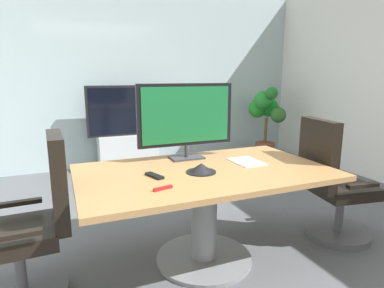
{
  "coord_description": "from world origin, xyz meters",
  "views": [
    {
      "loc": [
        -0.92,
        -2.16,
        1.44
      ],
      "look_at": [
        0.07,
        0.23,
        0.9
      ],
      "focal_mm": 30.32,
      "sensor_mm": 36.0,
      "label": 1
    }
  ],
  "objects_px": {
    "office_chair_left": "(33,233)",
    "wall_display_unit": "(128,142)",
    "conference_table": "(204,194)",
    "tv_monitor": "(186,117)",
    "conference_phone": "(201,168)",
    "remote_control": "(154,176)",
    "office_chair_right": "(332,190)",
    "potted_plant": "(267,116)"
  },
  "relations": [
    {
      "from": "tv_monitor",
      "to": "conference_phone",
      "type": "relative_size",
      "value": 3.82
    },
    {
      "from": "office_chair_left",
      "to": "conference_phone",
      "type": "bearing_deg",
      "value": 83.96
    },
    {
      "from": "conference_table",
      "to": "potted_plant",
      "type": "bearing_deg",
      "value": 47.21
    },
    {
      "from": "conference_table",
      "to": "office_chair_right",
      "type": "bearing_deg",
      "value": -4.97
    },
    {
      "from": "wall_display_unit",
      "to": "potted_plant",
      "type": "distance_m",
      "value": 2.42
    },
    {
      "from": "office_chair_right",
      "to": "tv_monitor",
      "type": "distance_m",
      "value": 1.45
    },
    {
      "from": "potted_plant",
      "to": "office_chair_left",
      "type": "bearing_deg",
      "value": -144.6
    },
    {
      "from": "wall_display_unit",
      "to": "conference_phone",
      "type": "height_order",
      "value": "wall_display_unit"
    },
    {
      "from": "office_chair_left",
      "to": "conference_phone",
      "type": "height_order",
      "value": "office_chair_left"
    },
    {
      "from": "wall_display_unit",
      "to": "potted_plant",
      "type": "bearing_deg",
      "value": -6.13
    },
    {
      "from": "conference_table",
      "to": "potted_plant",
      "type": "distance_m",
      "value": 3.48
    },
    {
      "from": "office_chair_right",
      "to": "tv_monitor",
      "type": "relative_size",
      "value": 1.3
    },
    {
      "from": "tv_monitor",
      "to": "remote_control",
      "type": "bearing_deg",
      "value": -134.32
    },
    {
      "from": "remote_control",
      "to": "office_chair_right",
      "type": "bearing_deg",
      "value": -21.74
    },
    {
      "from": "wall_display_unit",
      "to": "conference_phone",
      "type": "bearing_deg",
      "value": -90.6
    },
    {
      "from": "tv_monitor",
      "to": "potted_plant",
      "type": "bearing_deg",
      "value": 42.58
    },
    {
      "from": "potted_plant",
      "to": "remote_control",
      "type": "bearing_deg",
      "value": -136.95
    },
    {
      "from": "conference_table",
      "to": "office_chair_right",
      "type": "relative_size",
      "value": 1.73
    },
    {
      "from": "office_chair_right",
      "to": "remote_control",
      "type": "relative_size",
      "value": 6.41
    },
    {
      "from": "wall_display_unit",
      "to": "remote_control",
      "type": "bearing_deg",
      "value": -97.6
    },
    {
      "from": "office_chair_left",
      "to": "tv_monitor",
      "type": "bearing_deg",
      "value": 104.48
    },
    {
      "from": "conference_phone",
      "to": "office_chair_left",
      "type": "bearing_deg",
      "value": 176.25
    },
    {
      "from": "tv_monitor",
      "to": "wall_display_unit",
      "type": "height_order",
      "value": "tv_monitor"
    },
    {
      "from": "office_chair_right",
      "to": "office_chair_left",
      "type": "bearing_deg",
      "value": 96.26
    },
    {
      "from": "office_chair_right",
      "to": "conference_table",
      "type": "bearing_deg",
      "value": 94.23
    },
    {
      "from": "tv_monitor",
      "to": "wall_display_unit",
      "type": "xyz_separation_m",
      "value": [
        -0.02,
        2.42,
        -0.67
      ]
    },
    {
      "from": "tv_monitor",
      "to": "potted_plant",
      "type": "distance_m",
      "value": 3.22
    },
    {
      "from": "tv_monitor",
      "to": "conference_phone",
      "type": "distance_m",
      "value": 0.55
    },
    {
      "from": "office_chair_left",
      "to": "conference_table",
      "type": "bearing_deg",
      "value": 86.81
    },
    {
      "from": "tv_monitor",
      "to": "potted_plant",
      "type": "relative_size",
      "value": 0.66
    },
    {
      "from": "conference_table",
      "to": "conference_phone",
      "type": "height_order",
      "value": "conference_phone"
    },
    {
      "from": "office_chair_left",
      "to": "remote_control",
      "type": "distance_m",
      "value": 0.86
    },
    {
      "from": "conference_phone",
      "to": "conference_table",
      "type": "bearing_deg",
      "value": 46.34
    },
    {
      "from": "conference_table",
      "to": "remote_control",
      "type": "height_order",
      "value": "remote_control"
    },
    {
      "from": "potted_plant",
      "to": "conference_phone",
      "type": "relative_size",
      "value": 5.79
    },
    {
      "from": "wall_display_unit",
      "to": "potted_plant",
      "type": "height_order",
      "value": "wall_display_unit"
    },
    {
      "from": "wall_display_unit",
      "to": "conference_table",
      "type": "bearing_deg",
      "value": -89.52
    },
    {
      "from": "conference_table",
      "to": "tv_monitor",
      "type": "relative_size",
      "value": 2.24
    },
    {
      "from": "office_chair_left",
      "to": "wall_display_unit",
      "type": "bearing_deg",
      "value": 154.8
    },
    {
      "from": "potted_plant",
      "to": "remote_control",
      "type": "height_order",
      "value": "potted_plant"
    },
    {
      "from": "conference_table",
      "to": "office_chair_left",
      "type": "distance_m",
      "value": 1.2
    },
    {
      "from": "conference_phone",
      "to": "wall_display_unit",
      "type": "bearing_deg",
      "value": 89.4
    }
  ]
}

